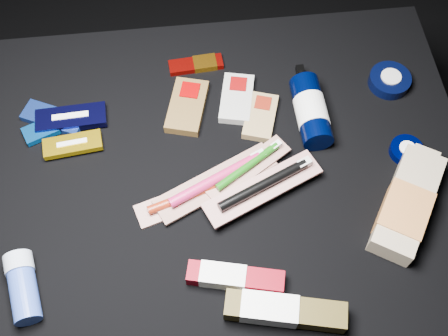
{
  "coord_description": "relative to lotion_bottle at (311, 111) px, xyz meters",
  "views": [
    {
      "loc": [
        -0.04,
        -0.49,
        1.34
      ],
      "look_at": [
        0.01,
        0.01,
        0.42
      ],
      "focal_mm": 45.0,
      "sensor_mm": 36.0,
      "label": 1
    }
  ],
  "objects": [
    {
      "name": "luna_bar_3",
      "position": [
        -0.47,
        -0.02,
        -0.02
      ],
      "size": [
        0.12,
        0.05,
        0.01
      ],
      "rotation": [
        0.0,
        0.0,
        0.11
      ],
      "color": "gold",
      "rests_on": "cloth_table"
    },
    {
      "name": "toothbrush_pack_0",
      "position": [
        -0.25,
        -0.15,
        -0.02
      ],
      "size": [
        0.21,
        0.11,
        0.02
      ],
      "rotation": [
        0.0,
        0.0,
        0.3
      ],
      "color": "silver",
      "rests_on": "cloth_table"
    },
    {
      "name": "ground",
      "position": [
        -0.2,
        -0.11,
        -0.43
      ],
      "size": [
        3.0,
        3.0,
        0.0
      ],
      "primitive_type": "plane",
      "color": "black",
      "rests_on": "ground"
    },
    {
      "name": "luna_bar_0",
      "position": [
        -0.51,
        0.05,
        -0.02
      ],
      "size": [
        0.13,
        0.1,
        0.02
      ],
      "rotation": [
        0.0,
        0.0,
        -0.45
      ],
      "color": "#1E41A9",
      "rests_on": "cloth_table"
    },
    {
      "name": "deodorant_stick",
      "position": [
        -0.54,
        -0.29,
        -0.01
      ],
      "size": [
        0.07,
        0.13,
        0.05
      ],
      "rotation": [
        0.0,
        0.0,
        0.22
      ],
      "color": "#2F4AA6",
      "rests_on": "cloth_table"
    },
    {
      "name": "clif_bar_1",
      "position": [
        -0.14,
        0.06,
        -0.02
      ],
      "size": [
        0.08,
        0.12,
        0.02
      ],
      "rotation": [
        0.0,
        0.0,
        -0.22
      ],
      "color": "#ACACA6",
      "rests_on": "cloth_table"
    },
    {
      "name": "cloth_table",
      "position": [
        -0.2,
        -0.11,
        -0.23
      ],
      "size": [
        0.98,
        0.78,
        0.4
      ],
      "primitive_type": "cube",
      "color": "black",
      "rests_on": "ground"
    },
    {
      "name": "lotion_bottle",
      "position": [
        0.0,
        0.0,
        0.0
      ],
      "size": [
        0.06,
        0.19,
        0.06
      ],
      "rotation": [
        0.0,
        0.0,
        0.02
      ],
      "color": "black",
      "rests_on": "cloth_table"
    },
    {
      "name": "luna_bar_2",
      "position": [
        -0.47,
        0.04,
        -0.02
      ],
      "size": [
        0.14,
        0.06,
        0.02
      ],
      "rotation": [
        0.0,
        0.0,
        0.04
      ],
      "color": "black",
      "rests_on": "cloth_table"
    },
    {
      "name": "toothbrush_pack_3",
      "position": [
        -0.11,
        -0.15,
        0.0
      ],
      "size": [
        0.23,
        0.14,
        0.03
      ],
      "rotation": [
        0.0,
        0.0,
        0.41
      ],
      "color": "silver",
      "rests_on": "cloth_table"
    },
    {
      "name": "cream_tin_upper",
      "position": [
        0.18,
        0.07,
        -0.02
      ],
      "size": [
        0.08,
        0.08,
        0.03
      ],
      "rotation": [
        0.0,
        0.0,
        0.31
      ],
      "color": "black",
      "rests_on": "cloth_table"
    },
    {
      "name": "toothpaste_carton_red",
      "position": [
        -0.19,
        -0.31,
        -0.01
      ],
      "size": [
        0.17,
        0.07,
        0.03
      ],
      "rotation": [
        0.0,
        0.0,
        -0.23
      ],
      "color": "#78000D",
      "rests_on": "cloth_table"
    },
    {
      "name": "power_bar",
      "position": [
        -0.21,
        0.16,
        -0.02
      ],
      "size": [
        0.12,
        0.04,
        0.01
      ],
      "rotation": [
        0.0,
        0.0,
        0.07
      ],
      "color": "#8A0906",
      "rests_on": "cloth_table"
    },
    {
      "name": "toothbrush_pack_1",
      "position": [
        -0.2,
        -0.13,
        -0.01
      ],
      "size": [
        0.24,
        0.15,
        0.03
      ],
      "rotation": [
        0.0,
        0.0,
        0.44
      ],
      "color": "#B3ADA7",
      "rests_on": "cloth_table"
    },
    {
      "name": "clif_bar_2",
      "position": [
        -0.1,
        0.02,
        -0.02
      ],
      "size": [
        0.09,
        0.12,
        0.02
      ],
      "rotation": [
        0.0,
        0.0,
        -0.31
      ],
      "color": "#977B4B",
      "rests_on": "cloth_table"
    },
    {
      "name": "bodywash_bottle",
      "position": [
        0.14,
        -0.22,
        -0.01
      ],
      "size": [
        0.18,
        0.23,
        0.05
      ],
      "rotation": [
        0.0,
        0.0,
        -0.56
      ],
      "color": "tan",
      "rests_on": "cloth_table"
    },
    {
      "name": "clif_bar_0",
      "position": [
        -0.24,
        0.06,
        -0.02
      ],
      "size": [
        0.1,
        0.14,
        0.02
      ],
      "rotation": [
        0.0,
        0.0,
        -0.27
      ],
      "color": "brown",
      "rests_on": "cloth_table"
    },
    {
      "name": "toothpaste_carton_green",
      "position": [
        -0.12,
        -0.38,
        -0.01
      ],
      "size": [
        0.2,
        0.09,
        0.04
      ],
      "rotation": [
        0.0,
        0.0,
        -0.22
      ],
      "color": "#403411",
      "rests_on": "cloth_table"
    },
    {
      "name": "cream_tin_lower",
      "position": [
        0.17,
        -0.1,
        -0.02
      ],
      "size": [
        0.06,
        0.06,
        0.02
      ],
      "rotation": [
        0.0,
        0.0,
        -0.4
      ],
      "color": "black",
      "rests_on": "cloth_table"
    },
    {
      "name": "luna_bar_1",
      "position": [
        -0.51,
        0.03,
        -0.02
      ],
      "size": [
        0.11,
        0.08,
        0.01
      ],
      "rotation": [
        0.0,
        0.0,
        0.39
      ],
      "color": "#0A5BB8",
      "rests_on": "cloth_table"
    },
    {
      "name": "toothbrush_pack_2",
      "position": [
        -0.14,
        -0.11,
        -0.01
      ],
      "size": [
        0.18,
        0.14,
        0.02
      ],
      "rotation": [
        0.0,
        0.0,
        0.58
      ],
      "color": "beige",
      "rests_on": "cloth_table"
    }
  ]
}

